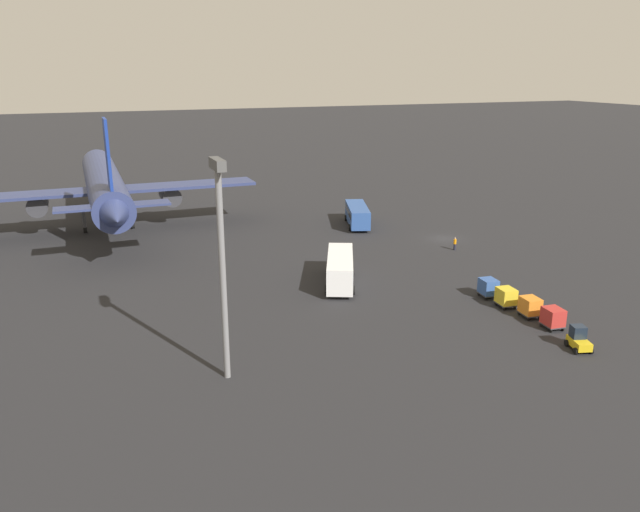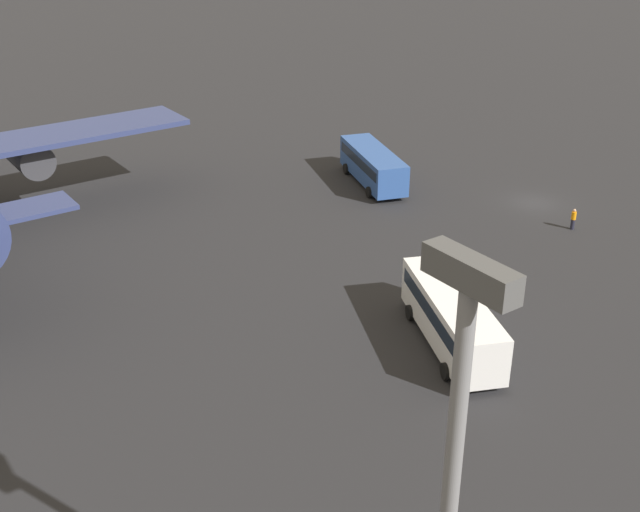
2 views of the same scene
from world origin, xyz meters
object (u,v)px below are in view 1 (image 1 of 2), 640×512
baggage_tug (579,339)px  cargo_cart_red (553,317)px  shuttle_bus_far (340,267)px  cargo_cart_blue (488,287)px  shuttle_bus_near (357,214)px  airplane (105,185)px  worker_person (455,244)px  cargo_cart_yellow (506,296)px  cargo_cart_orange (530,306)px

baggage_tug → cargo_cart_red: size_ratio=1.24×
shuttle_bus_far → cargo_cart_blue: (-9.90, -13.13, -0.82)m
shuttle_bus_near → airplane: bearing=89.6°
cargo_cart_red → cargo_cart_blue: (9.32, 0.53, 0.00)m
shuttle_bus_near → baggage_tug: (-47.93, 0.88, -0.96)m
baggage_tug → worker_person: size_ratio=1.53×
worker_person → cargo_cart_red: cargo_cart_red is taller
cargo_cart_blue → cargo_cart_red: bearing=-176.8°
worker_person → cargo_cart_red: size_ratio=0.81×
worker_person → cargo_cart_red: bearing=166.2°
cargo_cart_red → cargo_cart_yellow: 6.24m
worker_person → cargo_cart_orange: bearing=164.2°
shuttle_bus_near → cargo_cart_orange: (-40.41, -0.03, -0.71)m
cargo_cart_orange → cargo_cart_blue: bearing=3.9°
shuttle_bus_far → cargo_cart_red: 23.60m
baggage_tug → cargo_cart_yellow: size_ratio=1.24×
baggage_tug → cargo_cart_blue: bearing=14.5°
cargo_cart_yellow → cargo_cart_blue: (3.11, -0.08, 0.00)m
baggage_tug → worker_person: 31.50m
cargo_cart_orange → shuttle_bus_far: bearing=40.1°
airplane → cargo_cart_orange: airplane is taller
shuttle_bus_far → cargo_cart_blue: shuttle_bus_far is taller
airplane → baggage_tug: size_ratio=19.63×
shuttle_bus_far → worker_person: size_ratio=6.40×
baggage_tug → shuttle_bus_near: bearing=15.5°
airplane → cargo_cart_orange: 64.58m
airplane → cargo_cart_orange: bearing=-145.1°
shuttle_bus_near → cargo_cart_blue: shuttle_bus_near is taller
shuttle_bus_far → worker_person: shuttle_bus_far is taller
shuttle_bus_near → shuttle_bus_far: bearing=169.5°
baggage_tug → cargo_cart_orange: 7.58m
shuttle_bus_far → cargo_cart_yellow: (-13.01, -13.05, -0.82)m
worker_person → airplane: bearing=55.2°
cargo_cart_orange → baggage_tug: bearing=173.1°
worker_person → cargo_cart_yellow: (-19.99, 7.02, 0.32)m
cargo_cart_red → cargo_cart_orange: same height
worker_person → cargo_cart_blue: cargo_cart_blue is taller
airplane → cargo_cart_red: bearing=-146.6°
airplane → cargo_cart_yellow: 61.76m
cargo_cart_blue → shuttle_bus_far: bearing=53.0°
baggage_tug → cargo_cart_orange: bearing=9.6°
shuttle_bus_far → cargo_cart_yellow: size_ratio=5.17×
worker_person → cargo_cart_orange: size_ratio=0.81×
worker_person → cargo_cart_red: 26.98m
airplane → shuttle_bus_far: size_ratio=4.71×
cargo_cart_blue → airplane: bearing=37.6°
airplane → cargo_cart_yellow: size_ratio=24.36×
airplane → worker_person: size_ratio=30.13×
airplane → shuttle_bus_near: size_ratio=4.91×
shuttle_bus_far → airplane: bearing=55.8°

